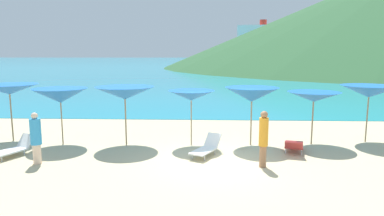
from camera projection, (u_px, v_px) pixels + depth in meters
ground_plane at (213, 114)px, 21.03m from camera, size 50.00×100.00×0.30m
ocean_water at (207, 60)px, 235.35m from camera, size 650.00×440.00×0.02m
umbrella_0 at (9, 89)px, 13.44m from camera, size 2.26×2.26×2.29m
umbrella_1 at (60, 96)px, 12.95m from camera, size 2.28×2.28×2.18m
umbrella_2 at (125, 93)px, 12.85m from camera, size 2.47×2.47×2.25m
umbrella_3 at (191, 96)px, 12.89m from camera, size 1.92×1.92×2.11m
umbrella_4 at (252, 95)px, 12.87m from camera, size 2.12×2.12×2.23m
umbrella_5 at (314, 97)px, 13.01m from camera, size 2.09×2.09×2.04m
umbrella_6 at (369, 91)px, 13.32m from camera, size 2.34×2.34×2.26m
lounge_chair_0 at (13, 149)px, 11.68m from camera, size 1.17×1.63×0.65m
lounge_chair_2 at (294, 145)px, 12.10m from camera, size 0.96×1.53×0.56m
lounge_chair_3 at (206, 147)px, 11.75m from camera, size 1.15×1.57×0.66m
beachgoer_1 at (263, 137)px, 10.43m from camera, size 0.28×0.28×1.76m
beachgoer_4 at (36, 137)px, 10.77m from camera, size 0.34×0.34×1.65m
cruise_ship at (275, 45)px, 187.71m from camera, size 56.06×19.66×22.51m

